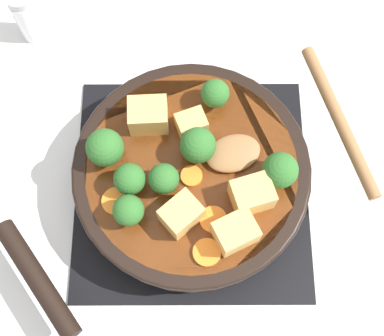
# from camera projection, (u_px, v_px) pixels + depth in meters

# --- Properties ---
(ground_plane) EXTENTS (2.40, 2.40, 0.00)m
(ground_plane) POSITION_uv_depth(u_px,v_px,m) (192.00, 187.00, 0.72)
(ground_plane) COLOR silver
(front_burner_grate) EXTENTS (0.31, 0.31, 0.03)m
(front_burner_grate) POSITION_uv_depth(u_px,v_px,m) (192.00, 185.00, 0.71)
(front_burner_grate) COLOR black
(front_burner_grate) RESTS_ON ground_plane
(skillet_pan) EXTENTS (0.35, 0.38, 0.05)m
(skillet_pan) POSITION_uv_depth(u_px,v_px,m) (190.00, 175.00, 0.67)
(skillet_pan) COLOR black
(skillet_pan) RESTS_ON front_burner_grate
(wooden_spoon) EXTENTS (0.21, 0.21, 0.02)m
(wooden_spoon) POSITION_uv_depth(u_px,v_px,m) (292.00, 135.00, 0.65)
(wooden_spoon) COLOR olive
(wooden_spoon) RESTS_ON skillet_pan
(tofu_cube_center_large) EXTENTS (0.05, 0.06, 0.04)m
(tofu_cube_center_large) POSITION_uv_depth(u_px,v_px,m) (253.00, 195.00, 0.62)
(tofu_cube_center_large) COLOR tan
(tofu_cube_center_large) RESTS_ON skillet_pan
(tofu_cube_near_handle) EXTENTS (0.05, 0.06, 0.03)m
(tofu_cube_near_handle) POSITION_uv_depth(u_px,v_px,m) (182.00, 214.00, 0.61)
(tofu_cube_near_handle) COLOR tan
(tofu_cube_near_handle) RESTS_ON skillet_pan
(tofu_cube_east_chunk) EXTENTS (0.04, 0.04, 0.03)m
(tofu_cube_east_chunk) POSITION_uv_depth(u_px,v_px,m) (194.00, 124.00, 0.65)
(tofu_cube_east_chunk) COLOR tan
(tofu_cube_east_chunk) RESTS_ON skillet_pan
(tofu_cube_west_chunk) EXTENTS (0.04, 0.05, 0.04)m
(tofu_cube_west_chunk) POSITION_uv_depth(u_px,v_px,m) (149.00, 115.00, 0.65)
(tofu_cube_west_chunk) COLOR tan
(tofu_cube_west_chunk) RESTS_ON skillet_pan
(tofu_cube_back_piece) EXTENTS (0.05, 0.06, 0.04)m
(tofu_cube_back_piece) POSITION_uv_depth(u_px,v_px,m) (236.00, 232.00, 0.60)
(tofu_cube_back_piece) COLOR tan
(tofu_cube_back_piece) RESTS_ON skillet_pan
(broccoli_floret_near_spoon) EXTENTS (0.04, 0.04, 0.04)m
(broccoli_floret_near_spoon) POSITION_uv_depth(u_px,v_px,m) (216.00, 94.00, 0.65)
(broccoli_floret_near_spoon) COLOR #709956
(broccoli_floret_near_spoon) RESTS_ON skillet_pan
(broccoli_floret_center_top) EXTENTS (0.04, 0.04, 0.04)m
(broccoli_floret_center_top) POSITION_uv_depth(u_px,v_px,m) (130.00, 179.00, 0.62)
(broccoli_floret_center_top) COLOR #709956
(broccoli_floret_center_top) RESTS_ON skillet_pan
(broccoli_floret_east_rim) EXTENTS (0.04, 0.04, 0.04)m
(broccoli_floret_east_rim) POSITION_uv_depth(u_px,v_px,m) (164.00, 179.00, 0.62)
(broccoli_floret_east_rim) COLOR #709956
(broccoli_floret_east_rim) RESTS_ON skillet_pan
(broccoli_floret_west_rim) EXTENTS (0.04, 0.04, 0.05)m
(broccoli_floret_west_rim) POSITION_uv_depth(u_px,v_px,m) (198.00, 145.00, 0.63)
(broccoli_floret_west_rim) COLOR #709956
(broccoli_floret_west_rim) RESTS_ON skillet_pan
(broccoli_floret_north_edge) EXTENTS (0.04, 0.04, 0.05)m
(broccoli_floret_north_edge) POSITION_uv_depth(u_px,v_px,m) (281.00, 170.00, 0.62)
(broccoli_floret_north_edge) COLOR #709956
(broccoli_floret_north_edge) RESTS_ON skillet_pan
(broccoli_floret_south_cluster) EXTENTS (0.05, 0.05, 0.05)m
(broccoli_floret_south_cluster) POSITION_uv_depth(u_px,v_px,m) (106.00, 148.00, 0.63)
(broccoli_floret_south_cluster) COLOR #709956
(broccoli_floret_south_cluster) RESTS_ON skillet_pan
(broccoli_floret_mid_floret) EXTENTS (0.04, 0.04, 0.04)m
(broccoli_floret_mid_floret) POSITION_uv_depth(u_px,v_px,m) (129.00, 210.00, 0.60)
(broccoli_floret_mid_floret) COLOR #709956
(broccoli_floret_mid_floret) RESTS_ON skillet_pan
(carrot_slice_orange_thin) EXTENTS (0.03, 0.03, 0.01)m
(carrot_slice_orange_thin) POSITION_uv_depth(u_px,v_px,m) (194.00, 176.00, 0.64)
(carrot_slice_orange_thin) COLOR orange
(carrot_slice_orange_thin) RESTS_ON skillet_pan
(carrot_slice_near_center) EXTENTS (0.03, 0.03, 0.01)m
(carrot_slice_near_center) POSITION_uv_depth(u_px,v_px,m) (214.00, 220.00, 0.62)
(carrot_slice_near_center) COLOR orange
(carrot_slice_near_center) RESTS_ON skillet_pan
(carrot_slice_edge_slice) EXTENTS (0.03, 0.03, 0.01)m
(carrot_slice_edge_slice) POSITION_uv_depth(u_px,v_px,m) (208.00, 252.00, 0.61)
(carrot_slice_edge_slice) COLOR orange
(carrot_slice_edge_slice) RESTS_ON skillet_pan
(carrot_slice_under_broccoli) EXTENTS (0.03, 0.03, 0.01)m
(carrot_slice_under_broccoli) POSITION_uv_depth(u_px,v_px,m) (116.00, 201.00, 0.63)
(carrot_slice_under_broccoli) COLOR orange
(carrot_slice_under_broccoli) RESTS_ON skillet_pan
(salt_shaker) EXTENTS (0.04, 0.04, 0.09)m
(salt_shaker) POSITION_uv_depth(u_px,v_px,m) (27.00, 16.00, 0.76)
(salt_shaker) COLOR white
(salt_shaker) RESTS_ON ground_plane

